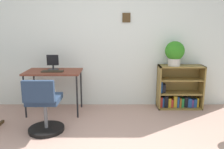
# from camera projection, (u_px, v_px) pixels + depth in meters

# --- Properties ---
(wall_back) EXTENTS (5.20, 0.12, 2.47)m
(wall_back) POSITION_uv_depth(u_px,v_px,m) (101.00, 41.00, 4.29)
(wall_back) COLOR silver
(wall_back) RESTS_ON ground_plane
(desk) EXTENTS (0.95, 0.58, 0.76)m
(desk) POSITION_uv_depth(u_px,v_px,m) (53.00, 75.00, 3.97)
(desk) COLOR brown
(desk) RESTS_ON ground_plane
(monitor) EXTENTS (0.20, 0.20, 0.27)m
(monitor) POSITION_uv_depth(u_px,v_px,m) (53.00, 63.00, 4.03)
(monitor) COLOR #262628
(monitor) RESTS_ON desk
(keyboard) EXTENTS (0.36, 0.13, 0.02)m
(keyboard) POSITION_uv_depth(u_px,v_px,m) (52.00, 71.00, 3.87)
(keyboard) COLOR #2C261B
(keyboard) RESTS_ON desk
(office_chair) EXTENTS (0.52, 0.55, 0.83)m
(office_chair) POSITION_uv_depth(u_px,v_px,m) (44.00, 109.00, 3.26)
(office_chair) COLOR black
(office_chair) RESTS_ON ground_plane
(bookshelf_low) EXTENTS (0.82, 0.30, 0.81)m
(bookshelf_low) POSITION_uv_depth(u_px,v_px,m) (178.00, 90.00, 4.29)
(bookshelf_low) COLOR olive
(bookshelf_low) RESTS_ON ground_plane
(potted_plant_on_shelf) EXTENTS (0.34, 0.34, 0.44)m
(potted_plant_on_shelf) POSITION_uv_depth(u_px,v_px,m) (175.00, 52.00, 4.09)
(potted_plant_on_shelf) COLOR #B7B2A8
(potted_plant_on_shelf) RESTS_ON bookshelf_low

